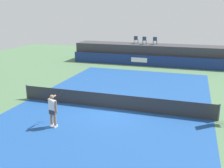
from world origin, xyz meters
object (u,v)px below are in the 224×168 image
spectator_chair_center (155,40)px  tennis_ball (87,79)px  spectator_chair_left (145,40)px  net_post_far (219,113)px  spectator_chair_far_left (136,39)px  tennis_player (53,109)px  net_post_near (27,92)px

spectator_chair_center → tennis_ball: 10.56m
spectator_chair_left → net_post_far: size_ratio=0.89×
spectator_chair_center → tennis_ball: bearing=-116.3°
spectator_chair_far_left → spectator_chair_center: bearing=-8.7°
spectator_chair_far_left → spectator_chair_left: 1.16m
spectator_chair_center → spectator_chair_far_left: bearing=171.3°
tennis_player → spectator_chair_center: bearing=82.6°
net_post_near → tennis_ball: size_ratio=14.71×
net_post_far → net_post_near: bearing=180.0°
spectator_chair_far_left → net_post_far: spectator_chair_far_left is taller
spectator_chair_left → tennis_player: spectator_chair_left is taller
net_post_near → net_post_far: 12.40m
spectator_chair_far_left → net_post_near: spectator_chair_far_left is taller
spectator_chair_center → net_post_near: bearing=-113.2°
spectator_chair_center → net_post_near: size_ratio=0.89×
net_post_near → tennis_player: (4.07, -3.42, 0.46)m
spectator_chair_far_left → net_post_far: (8.20, -15.45, -2.19)m
net_post_far → tennis_ball: (-10.44, 5.94, -0.46)m
spectator_chair_center → tennis_ball: spectator_chair_center is taller
spectator_chair_far_left → net_post_far: bearing=-62.1°
spectator_chair_far_left → tennis_player: bearing=-90.4°
tennis_player → tennis_ball: size_ratio=26.03×
spectator_chair_center → net_post_far: bearing=-68.6°
net_post_far → tennis_player: (-8.33, -3.42, 0.46)m
spectator_chair_center → tennis_player: bearing=-97.4°
tennis_player → tennis_ball: bearing=102.7°
spectator_chair_left → tennis_ball: spectator_chair_left is taller
spectator_chair_left → tennis_ball: size_ratio=13.06×
spectator_chair_center → net_post_far: spectator_chair_center is taller
spectator_chair_far_left → tennis_player: spectator_chair_far_left is taller
spectator_chair_far_left → spectator_chair_left: same height
spectator_chair_far_left → net_post_near: size_ratio=0.89×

